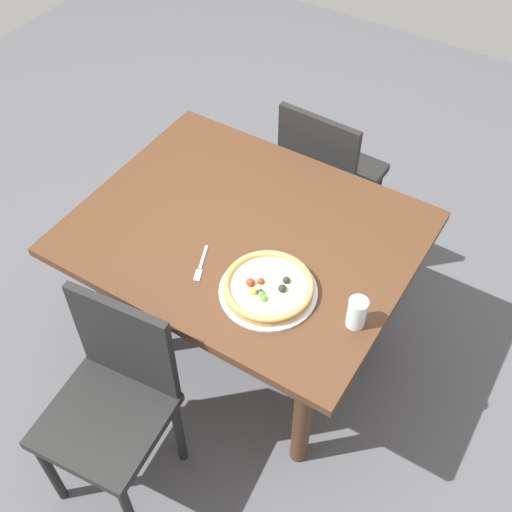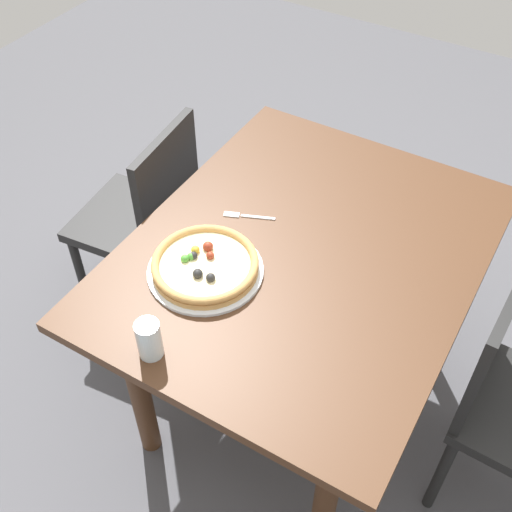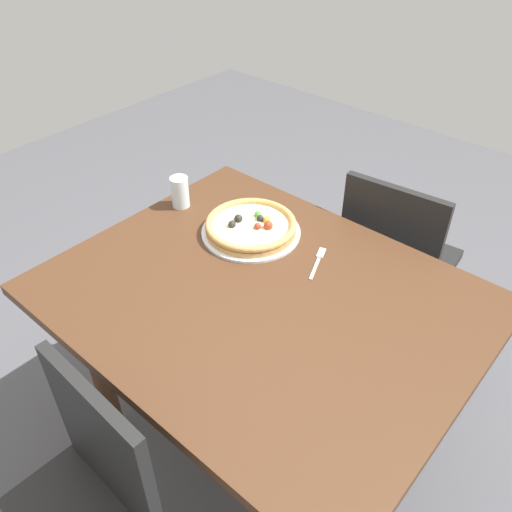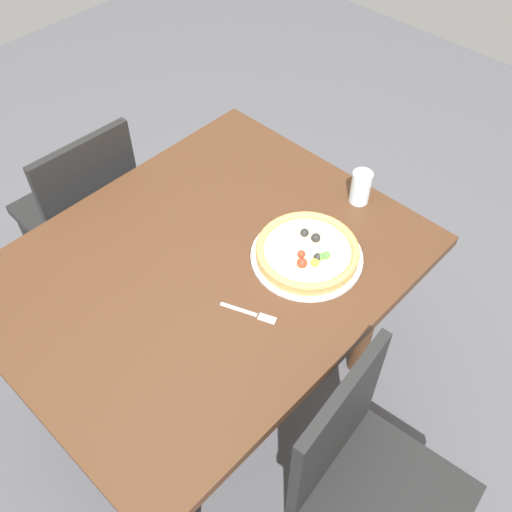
{
  "view_description": "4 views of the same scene",
  "coord_description": "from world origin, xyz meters",
  "px_view_note": "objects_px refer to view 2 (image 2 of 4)",
  "views": [
    {
      "loc": [
        -0.91,
        1.39,
        2.49
      ],
      "look_at": [
        -0.11,
        0.1,
        0.78
      ],
      "focal_mm": 45.16,
      "sensor_mm": 36.0,
      "label": 1
    },
    {
      "loc": [
        -1.23,
        -0.56,
        2.12
      ],
      "look_at": [
        -0.11,
        0.1,
        0.78
      ],
      "focal_mm": 44.59,
      "sensor_mm": 36.0,
      "label": 2
    },
    {
      "loc": [
        0.75,
        -0.88,
        1.82
      ],
      "look_at": [
        -0.11,
        0.1,
        0.78
      ],
      "focal_mm": 36.88,
      "sensor_mm": 36.0,
      "label": 3
    },
    {
      "loc": [
        0.71,
        0.88,
        2.09
      ],
      "look_at": [
        -0.11,
        0.1,
        0.78
      ],
      "focal_mm": 40.71,
      "sensor_mm": 36.0,
      "label": 4
    }
  ],
  "objects_px": {
    "pizza": "(205,265)",
    "drinking_glass": "(149,339)",
    "fork": "(245,216)",
    "dining_table": "(303,275)",
    "plate": "(206,271)",
    "chair_far": "(145,217)"
  },
  "relations": [
    {
      "from": "dining_table",
      "to": "plate",
      "type": "relative_size",
      "value": 3.66
    },
    {
      "from": "pizza",
      "to": "drinking_glass",
      "type": "height_order",
      "value": "drinking_glass"
    },
    {
      "from": "fork",
      "to": "dining_table",
      "type": "bearing_deg",
      "value": 149.03
    },
    {
      "from": "plate",
      "to": "drinking_glass",
      "type": "height_order",
      "value": "drinking_glass"
    },
    {
      "from": "pizza",
      "to": "drinking_glass",
      "type": "bearing_deg",
      "value": -172.78
    },
    {
      "from": "plate",
      "to": "fork",
      "type": "xyz_separation_m",
      "value": [
        0.26,
        0.03,
        -0.0
      ]
    },
    {
      "from": "chair_far",
      "to": "pizza",
      "type": "relative_size",
      "value": 2.9
    },
    {
      "from": "fork",
      "to": "drinking_glass",
      "type": "distance_m",
      "value": 0.58
    },
    {
      "from": "chair_far",
      "to": "fork",
      "type": "relative_size",
      "value": 5.66
    },
    {
      "from": "pizza",
      "to": "fork",
      "type": "relative_size",
      "value": 1.95
    },
    {
      "from": "chair_far",
      "to": "dining_table",
      "type": "bearing_deg",
      "value": -103.17
    },
    {
      "from": "dining_table",
      "to": "plate",
      "type": "xyz_separation_m",
      "value": [
        -0.23,
        0.21,
        0.12
      ]
    },
    {
      "from": "dining_table",
      "to": "pizza",
      "type": "bearing_deg",
      "value": 137.55
    },
    {
      "from": "chair_far",
      "to": "plate",
      "type": "distance_m",
      "value": 0.65
    },
    {
      "from": "drinking_glass",
      "to": "pizza",
      "type": "bearing_deg",
      "value": 7.22
    },
    {
      "from": "dining_table",
      "to": "drinking_glass",
      "type": "xyz_separation_m",
      "value": [
        -0.53,
        0.17,
        0.17
      ]
    },
    {
      "from": "dining_table",
      "to": "chair_far",
      "type": "bearing_deg",
      "value": 82.8
    },
    {
      "from": "dining_table",
      "to": "drinking_glass",
      "type": "bearing_deg",
      "value": 162.59
    },
    {
      "from": "pizza",
      "to": "drinking_glass",
      "type": "xyz_separation_m",
      "value": [
        -0.31,
        -0.04,
        0.03
      ]
    },
    {
      "from": "drinking_glass",
      "to": "plate",
      "type": "bearing_deg",
      "value": 7.12
    },
    {
      "from": "plate",
      "to": "drinking_glass",
      "type": "bearing_deg",
      "value": -172.88
    },
    {
      "from": "pizza",
      "to": "drinking_glass",
      "type": "distance_m",
      "value": 0.31
    }
  ]
}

